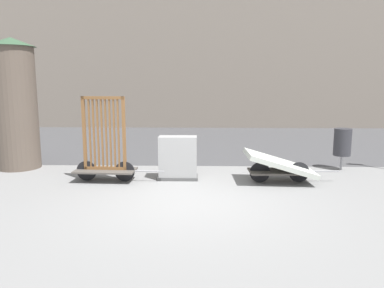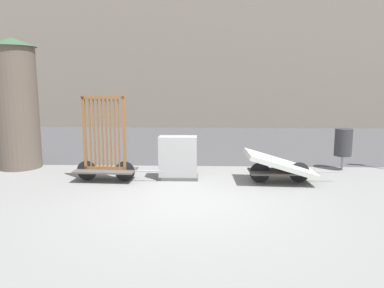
{
  "view_description": "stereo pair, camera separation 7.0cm",
  "coord_description": "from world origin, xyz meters",
  "px_view_note": "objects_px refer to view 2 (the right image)",
  "views": [
    {
      "loc": [
        0.23,
        -7.16,
        2.38
      ],
      "look_at": [
        0.0,
        1.55,
        0.92
      ],
      "focal_mm": 35.0,
      "sensor_mm": 36.0,
      "label": 1
    },
    {
      "loc": [
        0.3,
        -7.16,
        2.38
      ],
      "look_at": [
        0.0,
        1.55,
        0.92
      ],
      "focal_mm": 35.0,
      "sensor_mm": 36.0,
      "label": 2
    }
  ],
  "objects_px": {
    "bike_cart_with_mattress": "(280,165)",
    "trash_bin": "(343,142)",
    "bike_cart_with_bedframe": "(105,153)",
    "advertising_column": "(16,103)",
    "utility_cabinet": "(178,159)"
  },
  "relations": [
    {
      "from": "bike_cart_with_bedframe",
      "to": "utility_cabinet",
      "type": "relative_size",
      "value": 2.03
    },
    {
      "from": "bike_cart_with_bedframe",
      "to": "bike_cart_with_mattress",
      "type": "xyz_separation_m",
      "value": [
        4.17,
        0.0,
        -0.27
      ]
    },
    {
      "from": "bike_cart_with_bedframe",
      "to": "trash_bin",
      "type": "relative_size",
      "value": 1.91
    },
    {
      "from": "utility_cabinet",
      "to": "trash_bin",
      "type": "bearing_deg",
      "value": 14.03
    },
    {
      "from": "utility_cabinet",
      "to": "trash_bin",
      "type": "relative_size",
      "value": 0.94
    },
    {
      "from": "advertising_column",
      "to": "bike_cart_with_bedframe",
      "type": "bearing_deg",
      "value": -25.85
    },
    {
      "from": "bike_cart_with_bedframe",
      "to": "trash_bin",
      "type": "bearing_deg",
      "value": 15.23
    },
    {
      "from": "bike_cart_with_mattress",
      "to": "advertising_column",
      "type": "xyz_separation_m",
      "value": [
        -6.93,
        1.34,
        1.38
      ]
    },
    {
      "from": "trash_bin",
      "to": "utility_cabinet",
      "type": "bearing_deg",
      "value": -165.97
    },
    {
      "from": "bike_cart_with_mattress",
      "to": "trash_bin",
      "type": "bearing_deg",
      "value": 32.46
    },
    {
      "from": "trash_bin",
      "to": "advertising_column",
      "type": "distance_m",
      "value": 8.93
    },
    {
      "from": "bike_cart_with_bedframe",
      "to": "advertising_column",
      "type": "relative_size",
      "value": 0.61
    },
    {
      "from": "bike_cart_with_bedframe",
      "to": "bike_cart_with_mattress",
      "type": "bearing_deg",
      "value": 2.88
    },
    {
      "from": "utility_cabinet",
      "to": "advertising_column",
      "type": "relative_size",
      "value": 0.3
    },
    {
      "from": "bike_cart_with_bedframe",
      "to": "utility_cabinet",
      "type": "xyz_separation_m",
      "value": [
        1.73,
        0.24,
        -0.2
      ]
    }
  ]
}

